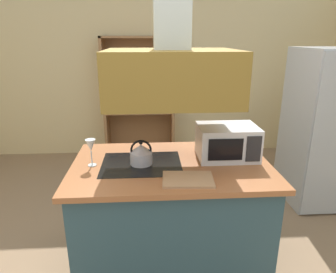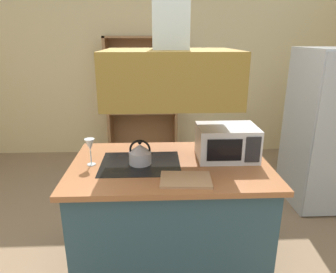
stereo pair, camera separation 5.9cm
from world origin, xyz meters
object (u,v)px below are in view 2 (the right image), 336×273
cutting_board (186,180)px  wine_glass_on_counter (90,146)px  kettle (140,154)px  dish_cabinet (142,106)px  microwave (227,142)px

cutting_board → wine_glass_on_counter: bearing=156.3°
kettle → wine_glass_on_counter: wine_glass_on_counter is taller
wine_glass_on_counter → cutting_board: bearing=-23.7°
kettle → cutting_board: size_ratio=0.56×
cutting_board → wine_glass_on_counter: (-0.68, 0.30, 0.14)m
kettle → cutting_board: 0.44m
dish_cabinet → microwave: size_ratio=3.98×
cutting_board → microwave: bearing=47.7°
microwave → wine_glass_on_counter: microwave is taller
dish_cabinet → microwave: 2.50m
kettle → wine_glass_on_counter: 0.38m
cutting_board → kettle: bearing=136.2°
microwave → wine_glass_on_counter: (-1.05, -0.10, 0.02)m
kettle → dish_cabinet: bearing=91.7°
kettle → microwave: 0.69m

